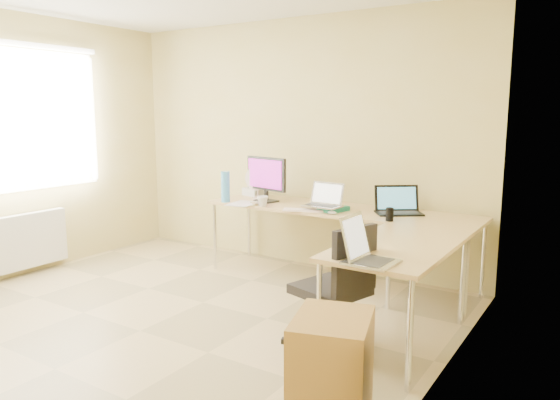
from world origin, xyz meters
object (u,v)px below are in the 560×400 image
Objects in this scene: desk_main at (338,246)px; desk_return at (397,294)px; laptop_return at (372,245)px; laptop_black at (399,200)px; cabinet at (331,377)px; keyboard at (304,210)px; mug at (263,201)px; monitor at (266,179)px; laptop_center at (323,195)px; office_chair at (330,281)px; water_bottle at (225,187)px; desk_fan at (258,185)px.

desk_return is (0.98, -1.00, 0.00)m from desk_main.
laptop_return is at bearing -87.45° from desk_return.
desk_return is 1.22m from laptop_black.
cabinet is at bearing -63.91° from desk_main.
mug reaches higher than keyboard.
laptop_black is at bearing 110.61° from desk_return.
desk_main is 0.99m from monitor.
laptop_center is (-1.03, 0.79, 0.52)m from desk_return.
desk_return reaches higher than cabinet.
keyboard is at bearing 107.06° from cabinet.
desk_main is 7.66× the size of laptop_return.
office_chair reaches higher than cabinet.
desk_return is 1.83m from mug.
water_bottle is 3.06m from cabinet.
keyboard is 3.52× the size of mug.
office_chair is (-0.35, -0.36, 0.14)m from desk_return.
monitor is at bearing 153.52° from office_chair.
water_bottle reaches higher than desk_return.
desk_fan is at bearing 63.27° from water_bottle.
laptop_center is 0.89× the size of keyboard.
keyboard is (-0.79, -0.34, -0.12)m from laptop_black.
water_bottle is (-1.71, -0.34, 0.03)m from laptop_black.
laptop_return reaches higher than desk_main.
laptop_return reaches higher than desk_return.
desk_return is 1.31m from cabinet.
desk_return is at bearing 79.96° from cabinet.
desk_fan is (-0.75, 0.33, 0.14)m from keyboard.
laptop_center reaches higher than desk_main.
water_bottle is (-2.10, 0.70, 0.52)m from desk_return.
laptop_center reaches higher than desk_return.
monitor is 1.55× the size of laptop_return.
laptop_center is 0.93m from desk_fan.
monitor reaches higher than keyboard.
monitor is at bearing -27.12° from desk_fan.
desk_main is 7.00× the size of keyboard.
laptop_black reaches higher than laptop_return.
desk_fan reaches higher than office_chair.
keyboard is (0.58, -0.24, -0.22)m from monitor.
desk_fan is (-0.29, 0.33, 0.10)m from mug.
laptop_center is 0.23m from keyboard.
laptop_return is 0.56× the size of cabinet.
office_chair is at bearing -72.90° from keyboard.
laptop_center is 2.46m from cabinet.
water_bottle reaches higher than laptop_return.
office_chair reaches higher than desk_return.
desk_main is at bearing 79.06° from laptop_center.
desk_fan is 2.15m from office_chair.
desk_return is at bearing -105.06° from laptop_black.
laptop_center is at bearing 8.19° from mug.
keyboard is 0.62× the size of cabinet.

